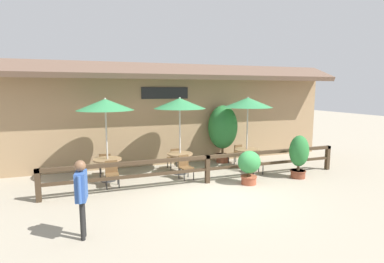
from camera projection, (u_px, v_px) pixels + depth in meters
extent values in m
plane|color=#9E937F|center=(220.00, 193.00, 9.16)|extent=(60.00, 60.00, 0.00)
cube|color=#997A56|center=(179.00, 121.00, 12.82)|extent=(14.00, 0.40, 3.60)
cube|color=brown|center=(183.00, 71.00, 12.03)|extent=(14.28, 1.48, 0.70)
cube|color=black|center=(165.00, 93.00, 12.22)|extent=(1.95, 0.04, 0.47)
cube|color=#3D2D1E|center=(207.00, 157.00, 10.01)|extent=(10.40, 0.14, 0.11)
cube|color=#3D2D1E|center=(207.00, 169.00, 10.07)|extent=(10.40, 0.10, 0.09)
cube|color=#3D2D1E|center=(38.00, 186.00, 8.35)|extent=(0.14, 0.14, 0.95)
cube|color=#3D2D1E|center=(207.00, 169.00, 10.07)|extent=(0.14, 0.14, 0.95)
cube|color=#3D2D1E|center=(327.00, 158.00, 11.79)|extent=(0.14, 0.14, 0.95)
cylinder|color=#B7B2A8|center=(107.00, 145.00, 10.21)|extent=(0.06, 0.06, 2.50)
cone|color=#33844C|center=(105.00, 105.00, 10.02)|extent=(1.91, 1.91, 0.38)
sphere|color=#B2ADA3|center=(105.00, 99.00, 9.99)|extent=(0.07, 0.07, 0.07)
cylinder|color=olive|center=(107.00, 159.00, 10.28)|extent=(0.95, 0.95, 0.05)
cylinder|color=#333333|center=(108.00, 170.00, 10.33)|extent=(0.07, 0.07, 0.73)
cylinder|color=#333333|center=(108.00, 180.00, 10.38)|extent=(0.52, 0.52, 0.03)
cube|color=brown|center=(112.00, 175.00, 9.66)|extent=(0.42, 0.42, 0.05)
cube|color=brown|center=(111.00, 166.00, 9.81)|extent=(0.40, 0.04, 0.40)
cylinder|color=#2D2D2D|center=(107.00, 183.00, 9.45)|extent=(0.04, 0.04, 0.39)
cylinder|color=#2D2D2D|center=(119.00, 182.00, 9.58)|extent=(0.04, 0.04, 0.39)
cylinder|color=#2D2D2D|center=(106.00, 180.00, 9.80)|extent=(0.04, 0.04, 0.39)
cylinder|color=#2D2D2D|center=(118.00, 179.00, 9.93)|extent=(0.04, 0.04, 0.39)
cube|color=brown|center=(106.00, 164.00, 11.01)|extent=(0.47, 0.47, 0.05)
cube|color=brown|center=(105.00, 159.00, 10.80)|extent=(0.40, 0.09, 0.40)
cylinder|color=#2D2D2D|center=(111.00, 168.00, 11.27)|extent=(0.04, 0.04, 0.39)
cylinder|color=#2D2D2D|center=(101.00, 169.00, 11.19)|extent=(0.04, 0.04, 0.39)
cylinder|color=#2D2D2D|center=(111.00, 171.00, 10.90)|extent=(0.04, 0.04, 0.39)
cylinder|color=#2D2D2D|center=(100.00, 172.00, 10.82)|extent=(0.04, 0.04, 0.39)
cylinder|color=#B7B2A8|center=(180.00, 141.00, 11.12)|extent=(0.06, 0.06, 2.50)
cone|color=#33844C|center=(180.00, 103.00, 10.93)|extent=(1.91, 1.91, 0.38)
sphere|color=#B2ADA3|center=(180.00, 98.00, 10.90)|extent=(0.07, 0.07, 0.07)
cylinder|color=olive|center=(180.00, 154.00, 11.19)|extent=(0.95, 0.95, 0.05)
cylinder|color=#333333|center=(180.00, 164.00, 11.24)|extent=(0.07, 0.07, 0.73)
cylinder|color=#333333|center=(180.00, 173.00, 11.29)|extent=(0.52, 0.52, 0.03)
cube|color=brown|center=(186.00, 168.00, 10.49)|extent=(0.50, 0.50, 0.05)
cube|color=brown|center=(183.00, 160.00, 10.62)|extent=(0.40, 0.12, 0.40)
cylinder|color=#2D2D2D|center=(184.00, 176.00, 10.26)|extent=(0.04, 0.04, 0.39)
cylinder|color=#2D2D2D|center=(194.00, 174.00, 10.46)|extent=(0.04, 0.04, 0.39)
cylinder|color=#2D2D2D|center=(179.00, 173.00, 10.58)|extent=(0.04, 0.04, 0.39)
cylinder|color=#2D2D2D|center=(188.00, 172.00, 10.78)|extent=(0.04, 0.04, 0.39)
cube|color=brown|center=(174.00, 158.00, 11.96)|extent=(0.45, 0.45, 0.05)
cube|color=brown|center=(175.00, 154.00, 11.76)|extent=(0.40, 0.07, 0.40)
cylinder|color=#2D2D2D|center=(176.00, 162.00, 12.24)|extent=(0.04, 0.04, 0.39)
cylinder|color=#2D2D2D|center=(168.00, 163.00, 12.09)|extent=(0.04, 0.04, 0.39)
cylinder|color=#2D2D2D|center=(180.00, 164.00, 11.90)|extent=(0.04, 0.04, 0.39)
cylinder|color=#2D2D2D|center=(171.00, 165.00, 11.74)|extent=(0.04, 0.04, 0.39)
cylinder|color=#B7B2A8|center=(247.00, 137.00, 11.89)|extent=(0.06, 0.06, 2.50)
cone|color=#33844C|center=(248.00, 102.00, 11.70)|extent=(1.91, 1.91, 0.38)
sphere|color=#B2ADA3|center=(248.00, 98.00, 11.67)|extent=(0.07, 0.07, 0.07)
cylinder|color=olive|center=(247.00, 150.00, 11.96)|extent=(0.95, 0.95, 0.05)
cylinder|color=#333333|center=(246.00, 159.00, 12.02)|extent=(0.07, 0.07, 0.73)
cylinder|color=#333333|center=(246.00, 168.00, 12.06)|extent=(0.52, 0.52, 0.03)
cube|color=brown|center=(256.00, 163.00, 11.21)|extent=(0.48, 0.48, 0.05)
cube|color=brown|center=(254.00, 156.00, 11.37)|extent=(0.40, 0.09, 0.40)
cylinder|color=#2D2D2D|center=(253.00, 170.00, 11.02)|extent=(0.04, 0.04, 0.39)
cylinder|color=#2D2D2D|center=(263.00, 170.00, 11.10)|extent=(0.04, 0.04, 0.39)
cylinder|color=#2D2D2D|center=(249.00, 167.00, 11.39)|extent=(0.04, 0.04, 0.39)
cylinder|color=#2D2D2D|center=(259.00, 167.00, 11.47)|extent=(0.04, 0.04, 0.39)
cube|color=brown|center=(235.00, 154.00, 12.76)|extent=(0.49, 0.49, 0.05)
cube|color=brown|center=(238.00, 150.00, 12.56)|extent=(0.40, 0.11, 0.40)
cylinder|color=#2D2D2D|center=(236.00, 158.00, 13.05)|extent=(0.04, 0.04, 0.39)
cylinder|color=#2D2D2D|center=(229.00, 159.00, 12.86)|extent=(0.04, 0.04, 0.39)
cylinder|color=#2D2D2D|center=(241.00, 159.00, 12.72)|extent=(0.04, 0.04, 0.39)
cylinder|color=#2D2D2D|center=(234.00, 160.00, 12.53)|extent=(0.04, 0.04, 0.39)
cylinder|color=brown|center=(298.00, 174.00, 10.72)|extent=(0.50, 0.50, 0.27)
cylinder|color=brown|center=(298.00, 171.00, 10.70)|extent=(0.54, 0.54, 0.04)
cylinder|color=brown|center=(298.00, 166.00, 10.68)|extent=(0.09, 0.09, 0.33)
ellipsoid|color=#287033|center=(299.00, 151.00, 10.60)|extent=(0.70, 0.63, 1.11)
cylinder|color=#9E4C33|center=(249.00, 180.00, 10.01)|extent=(0.49, 0.49, 0.28)
cylinder|color=#9E4C33|center=(249.00, 177.00, 9.99)|extent=(0.53, 0.53, 0.04)
cylinder|color=brown|center=(249.00, 173.00, 9.97)|extent=(0.09, 0.09, 0.23)
ellipsoid|color=#338442|center=(249.00, 162.00, 9.92)|extent=(0.77, 0.69, 0.75)
cylinder|color=brown|center=(222.00, 158.00, 13.03)|extent=(0.53, 0.53, 0.36)
cylinder|color=brown|center=(222.00, 154.00, 13.01)|extent=(0.58, 0.58, 0.04)
cylinder|color=brown|center=(223.00, 148.00, 12.97)|extent=(0.10, 0.10, 0.56)
ellipsoid|color=#287033|center=(223.00, 127.00, 12.84)|extent=(1.28, 1.16, 1.86)
cylinder|color=black|center=(83.00, 217.00, 6.38)|extent=(0.09, 0.09, 0.85)
cylinder|color=black|center=(82.00, 221.00, 6.22)|extent=(0.09, 0.09, 0.85)
cube|color=#33569E|center=(81.00, 186.00, 6.20)|extent=(0.26, 0.48, 0.60)
cylinder|color=#33569E|center=(83.00, 182.00, 6.45)|extent=(0.07, 0.07, 0.57)
cylinder|color=#33569E|center=(79.00, 190.00, 5.95)|extent=(0.07, 0.07, 0.57)
sphere|color=brown|center=(80.00, 166.00, 6.14)|extent=(0.23, 0.23, 0.23)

